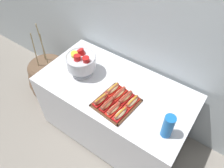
% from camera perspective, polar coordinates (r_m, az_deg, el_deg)
% --- Properties ---
extents(ground_plane, '(10.00, 10.00, 0.00)m').
position_cam_1_polar(ground_plane, '(2.68, 0.63, -12.07)').
color(ground_plane, gray).
extents(back_wall, '(6.00, 0.10, 2.60)m').
position_cam_1_polar(back_wall, '(2.04, 9.03, 17.38)').
color(back_wall, '#B2BCC1').
rests_on(back_wall, ground_plane).
extents(buffet_table, '(1.52, 0.80, 0.79)m').
position_cam_1_polar(buffet_table, '(2.33, 0.71, -6.93)').
color(buffet_table, silver).
rests_on(buffet_table, ground_plane).
extents(floor_vase, '(0.56, 0.56, 1.08)m').
position_cam_1_polar(floor_vase, '(3.02, -16.36, 1.76)').
color(floor_vase, brown).
rests_on(floor_vase, ground_plane).
extents(serving_tray, '(0.36, 0.39, 0.01)m').
position_cam_1_polar(serving_tray, '(1.91, 1.14, -5.10)').
color(serving_tray, '#56331E').
rests_on(serving_tray, buffet_table).
extents(hot_dog_0, '(0.08, 0.16, 0.07)m').
position_cam_1_polar(hot_dog_0, '(1.89, -3.08, -4.22)').
color(hot_dog_0, red).
rests_on(hot_dog_0, serving_tray).
extents(hot_dog_1, '(0.07, 0.16, 0.06)m').
position_cam_1_polar(hot_dog_1, '(1.86, -1.37, -5.44)').
color(hot_dog_1, '#B21414').
rests_on(hot_dog_1, serving_tray).
extents(hot_dog_2, '(0.08, 0.17, 0.06)m').
position_cam_1_polar(hot_dog_2, '(1.83, 0.40, -6.72)').
color(hot_dog_2, red).
rests_on(hot_dog_2, serving_tray).
extents(hot_dog_3, '(0.08, 0.17, 0.06)m').
position_cam_1_polar(hot_dog_3, '(1.81, 2.23, -7.96)').
color(hot_dog_3, red).
rests_on(hot_dog_3, serving_tray).
extents(hot_dog_4, '(0.08, 0.18, 0.06)m').
position_cam_1_polar(hot_dog_4, '(1.97, 0.18, -1.40)').
color(hot_dog_4, red).
rests_on(hot_dog_4, serving_tray).
extents(hot_dog_5, '(0.08, 0.19, 0.06)m').
position_cam_1_polar(hot_dog_5, '(1.94, 1.86, -2.55)').
color(hot_dog_5, red).
rests_on(hot_dog_5, serving_tray).
extents(hot_dog_6, '(0.09, 0.18, 0.06)m').
position_cam_1_polar(hot_dog_6, '(1.91, 3.60, -3.64)').
color(hot_dog_6, red).
rests_on(hot_dog_6, serving_tray).
extents(hot_dog_7, '(0.08, 0.17, 0.06)m').
position_cam_1_polar(hot_dog_7, '(1.89, 5.40, -4.80)').
color(hot_dog_7, red).
rests_on(hot_dog_7, serving_tray).
extents(punch_bowl, '(0.29, 0.29, 0.27)m').
position_cam_1_polar(punch_bowl, '(2.09, -8.24, 5.88)').
color(punch_bowl, silver).
rests_on(punch_bowl, buffet_table).
extents(cup_stack, '(0.09, 0.09, 0.23)m').
position_cam_1_polar(cup_stack, '(1.70, 14.69, -10.85)').
color(cup_stack, blue).
rests_on(cup_stack, buffet_table).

